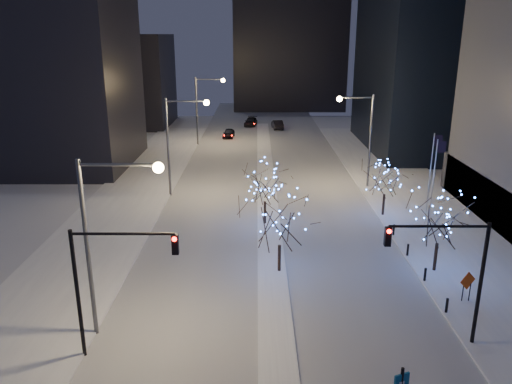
{
  "coord_description": "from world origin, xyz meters",
  "views": [
    {
      "loc": [
        -1.07,
        -22.13,
        15.89
      ],
      "look_at": [
        -1.12,
        12.36,
        5.0
      ],
      "focal_mm": 35.0,
      "sensor_mm": 36.0,
      "label": 1
    }
  ],
  "objects_px": {
    "traffic_signal_west": "(107,272)",
    "car_mid": "(277,124)",
    "holiday_tree_plaza_near": "(440,221)",
    "street_lamp_east": "(362,129)",
    "holiday_tree_median_near": "(280,218)",
    "street_lamp_w_near": "(105,225)",
    "holiday_tree_median_far": "(265,184)",
    "holiday_tree_plaza_far": "(386,178)",
    "traffic_signal_east": "(453,264)",
    "car_near": "(229,133)",
    "construction_sign": "(467,283)",
    "street_lamp_w_mid": "(178,133)",
    "car_far": "(251,122)",
    "street_lamp_w_far": "(204,101)"
  },
  "relations": [
    {
      "from": "street_lamp_w_near",
      "to": "traffic_signal_west",
      "type": "distance_m",
      "value": 2.7
    },
    {
      "from": "car_mid",
      "to": "holiday_tree_plaza_far",
      "type": "relative_size",
      "value": 0.89
    },
    {
      "from": "holiday_tree_plaza_near",
      "to": "street_lamp_east",
      "type": "bearing_deg",
      "value": 93.64
    },
    {
      "from": "street_lamp_w_near",
      "to": "holiday_tree_plaza_near",
      "type": "distance_m",
      "value": 21.86
    },
    {
      "from": "traffic_signal_west",
      "to": "car_mid",
      "type": "relative_size",
      "value": 1.49
    },
    {
      "from": "car_far",
      "to": "construction_sign",
      "type": "height_order",
      "value": "construction_sign"
    },
    {
      "from": "car_far",
      "to": "holiday_tree_median_far",
      "type": "distance_m",
      "value": 50.04
    },
    {
      "from": "car_near",
      "to": "construction_sign",
      "type": "bearing_deg",
      "value": -67.15
    },
    {
      "from": "street_lamp_w_far",
      "to": "street_lamp_w_near",
      "type": "bearing_deg",
      "value": -90.0
    },
    {
      "from": "traffic_signal_west",
      "to": "traffic_signal_east",
      "type": "relative_size",
      "value": 1.0
    },
    {
      "from": "street_lamp_w_near",
      "to": "holiday_tree_plaza_far",
      "type": "xyz_separation_m",
      "value": [
        19.44,
        18.89,
        -2.89
      ]
    },
    {
      "from": "holiday_tree_plaza_far",
      "to": "car_mid",
      "type": "bearing_deg",
      "value": 100.12
    },
    {
      "from": "holiday_tree_median_far",
      "to": "holiday_tree_plaza_near",
      "type": "distance_m",
      "value": 14.85
    },
    {
      "from": "street_lamp_east",
      "to": "construction_sign",
      "type": "height_order",
      "value": "street_lamp_east"
    },
    {
      "from": "traffic_signal_east",
      "to": "holiday_tree_plaza_near",
      "type": "bearing_deg",
      "value": 74.15
    },
    {
      "from": "holiday_tree_median_far",
      "to": "holiday_tree_plaza_near",
      "type": "height_order",
      "value": "holiday_tree_plaza_near"
    },
    {
      "from": "street_lamp_east",
      "to": "car_far",
      "type": "xyz_separation_m",
      "value": [
        -12.25,
        38.62,
        -5.73
      ]
    },
    {
      "from": "traffic_signal_west",
      "to": "car_near",
      "type": "distance_m",
      "value": 57.82
    },
    {
      "from": "holiday_tree_median_near",
      "to": "holiday_tree_plaza_near",
      "type": "distance_m",
      "value": 10.89
    },
    {
      "from": "street_lamp_east",
      "to": "car_near",
      "type": "bearing_deg",
      "value": 119.64
    },
    {
      "from": "street_lamp_east",
      "to": "holiday_tree_median_far",
      "type": "xyz_separation_m",
      "value": [
        -10.44,
        -11.31,
        -2.73
      ]
    },
    {
      "from": "street_lamp_w_near",
      "to": "holiday_tree_median_near",
      "type": "height_order",
      "value": "street_lamp_w_near"
    },
    {
      "from": "street_lamp_w_mid",
      "to": "street_lamp_w_far",
      "type": "relative_size",
      "value": 1.0
    },
    {
      "from": "car_mid",
      "to": "holiday_tree_median_far",
      "type": "bearing_deg",
      "value": 80.1
    },
    {
      "from": "street_lamp_east",
      "to": "holiday_tree_median_near",
      "type": "relative_size",
      "value": 1.57
    },
    {
      "from": "street_lamp_east",
      "to": "holiday_tree_median_near",
      "type": "bearing_deg",
      "value": -115.04
    },
    {
      "from": "holiday_tree_median_near",
      "to": "car_mid",
      "type": "bearing_deg",
      "value": 87.89
    },
    {
      "from": "traffic_signal_east",
      "to": "holiday_tree_median_far",
      "type": "distance_m",
      "value": 20.02
    },
    {
      "from": "holiday_tree_plaza_near",
      "to": "car_mid",
      "type": "bearing_deg",
      "value": 98.98
    },
    {
      "from": "street_lamp_w_far",
      "to": "street_lamp_east",
      "type": "bearing_deg",
      "value": -49.15
    },
    {
      "from": "traffic_signal_east",
      "to": "car_near",
      "type": "xyz_separation_m",
      "value": [
        -14.57,
        56.61,
        -4.06
      ]
    },
    {
      "from": "street_lamp_w_near",
      "to": "holiday_tree_median_far",
      "type": "distance_m",
      "value": 18.98
    },
    {
      "from": "traffic_signal_west",
      "to": "car_far",
      "type": "relative_size",
      "value": 1.41
    },
    {
      "from": "street_lamp_w_near",
      "to": "car_near",
      "type": "relative_size",
      "value": 2.43
    },
    {
      "from": "street_lamp_w_far",
      "to": "street_lamp_w_mid",
      "type": "bearing_deg",
      "value": -90.0
    },
    {
      "from": "holiday_tree_median_far",
      "to": "holiday_tree_plaza_far",
      "type": "relative_size",
      "value": 1.04
    },
    {
      "from": "traffic_signal_west",
      "to": "construction_sign",
      "type": "bearing_deg",
      "value": 14.72
    },
    {
      "from": "construction_sign",
      "to": "car_near",
      "type": "bearing_deg",
      "value": 84.92
    },
    {
      "from": "street_lamp_w_far",
      "to": "construction_sign",
      "type": "xyz_separation_m",
      "value": [
        20.8,
        -46.67,
        -5.15
      ]
    },
    {
      "from": "holiday_tree_median_near",
      "to": "holiday_tree_median_far",
      "type": "height_order",
      "value": "holiday_tree_median_near"
    },
    {
      "from": "street_lamp_w_far",
      "to": "holiday_tree_median_near",
      "type": "distance_m",
      "value": 43.61
    },
    {
      "from": "street_lamp_w_mid",
      "to": "holiday_tree_plaza_far",
      "type": "bearing_deg",
      "value": -17.44
    },
    {
      "from": "traffic_signal_east",
      "to": "holiday_tree_plaza_near",
      "type": "xyz_separation_m",
      "value": [
        2.44,
        8.6,
        -0.97
      ]
    },
    {
      "from": "car_far",
      "to": "holiday_tree_median_near",
      "type": "relative_size",
      "value": 0.78
    },
    {
      "from": "street_lamp_w_far",
      "to": "car_far",
      "type": "bearing_deg",
      "value": 67.82
    },
    {
      "from": "street_lamp_w_mid",
      "to": "holiday_tree_median_near",
      "type": "relative_size",
      "value": 1.57
    },
    {
      "from": "street_lamp_w_mid",
      "to": "car_near",
      "type": "bearing_deg",
      "value": 83.82
    },
    {
      "from": "street_lamp_w_mid",
      "to": "car_far",
      "type": "distance_m",
      "value": 42.56
    },
    {
      "from": "street_lamp_w_near",
      "to": "holiday_tree_median_near",
      "type": "bearing_deg",
      "value": 38.43
    },
    {
      "from": "holiday_tree_plaza_far",
      "to": "traffic_signal_east",
      "type": "bearing_deg",
      "value": -94.48
    }
  ]
}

